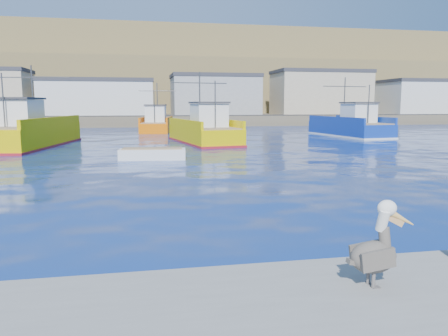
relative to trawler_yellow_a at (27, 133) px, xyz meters
name	(u,v)px	position (x,y,z in m)	size (l,w,h in m)	color
ground	(261,239)	(12.28, -27.68, -1.17)	(260.00, 260.00, 0.00)	navy
dock_bollards	(341,258)	(12.88, -31.08, -0.52)	(36.20, 0.20, 0.30)	#4C4C4C
far_shore	(151,83)	(12.29, 81.52, 7.81)	(200.00, 81.00, 24.00)	brown
trawler_yellow_a	(27,133)	(0.00, 0.00, 0.00)	(6.70, 14.26, 6.82)	#D6BB00
trawler_yellow_b	(204,131)	(14.91, 0.94, -0.13)	(5.67, 11.73, 6.51)	#D6BB00
trawler_blue	(350,127)	(31.91, 6.29, -0.12)	(5.51, 11.81, 6.53)	#113496
boat_orange	(157,123)	(11.24, 17.99, -0.10)	(4.84, 9.51, 6.19)	#EC6504
skiff_mid	(153,155)	(9.93, -10.38, -0.88)	(4.29, 1.84, 0.91)	silver
pelican	(376,250)	(13.02, -32.05, -0.05)	(1.18, 0.49, 1.45)	#595451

